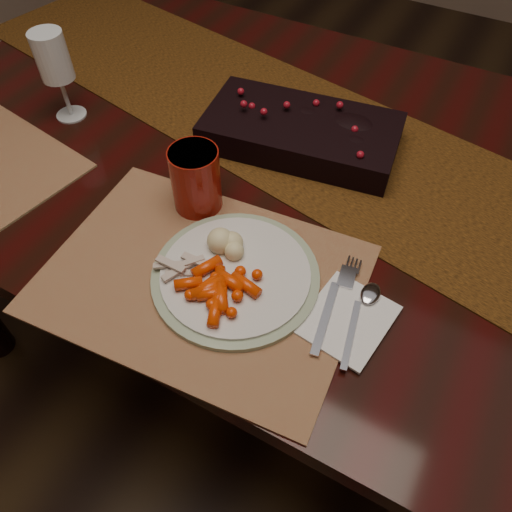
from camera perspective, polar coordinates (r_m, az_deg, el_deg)
The scene contains 14 objects.
floor at distance 1.57m, azimuth 4.57°, elevation -10.99°, with size 5.00×5.00×0.00m, color black.
dining_table at distance 1.26m, azimuth 5.63°, elevation -2.92°, with size 1.80×1.00×0.75m, color black.
table_runner at distance 1.05m, azimuth 6.47°, elevation 13.37°, with size 1.81×0.37×0.00m, color #562608.
centerpiece at distance 1.00m, azimuth 5.19°, elevation 14.34°, with size 0.37×0.19×0.07m, color black, non-canonical shape.
placemat_main at distance 0.79m, azimuth -6.22°, elevation -2.53°, with size 0.48×0.36×0.00m, color brown.
dinner_plate at distance 0.78m, azimuth -2.36°, elevation -2.22°, with size 0.26×0.26×0.01m, color silver.
baby_carrots at distance 0.75m, azimuth -4.57°, elevation -3.56°, with size 0.11×0.09×0.02m, color red, non-canonical shape.
mashed_potatoes at distance 0.79m, azimuth -2.63°, elevation 2.13°, with size 0.08×0.07×0.04m, color #CFB680, non-canonical shape.
turkey_shreds at distance 0.78m, azimuth -8.59°, elevation -0.80°, with size 0.08×0.07×0.02m, color tan, non-canonical shape.
napkin at distance 0.75m, azimuth 10.40°, elevation -7.08°, with size 0.11×0.13×0.00m, color white.
fork at distance 0.75m, azimuth 8.57°, elevation -5.73°, with size 0.03×0.17×0.00m, color white, non-canonical shape.
spoon at distance 0.75m, azimuth 11.49°, elevation -7.30°, with size 0.03×0.15×0.00m, color silver, non-canonical shape.
red_cup at distance 0.86m, azimuth -6.90°, elevation 8.69°, with size 0.08×0.08×0.12m, color maroon.
wine_glass at distance 1.12m, azimuth -21.60°, elevation 18.52°, with size 0.06×0.06×0.18m, color white, non-canonical shape.
Camera 1 is at (0.25, -0.70, 1.39)m, focal length 35.00 mm.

